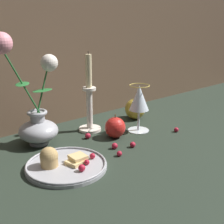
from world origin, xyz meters
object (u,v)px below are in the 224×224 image
at_px(wine_glass, 139,100).
at_px(apple_beside_vase, 135,109).
at_px(vase, 35,113).
at_px(plate_with_pastries, 64,164).
at_px(candlestick, 89,103).
at_px(apple_near_glass, 115,127).

relative_size(wine_glass, apple_beside_vase, 1.81).
bearing_deg(vase, plate_with_pastries, -95.22).
relative_size(plate_with_pastries, candlestick, 0.79).
height_order(vase, wine_glass, vase).
relative_size(vase, candlestick, 1.27).
xyz_separation_m(vase, wine_glass, (0.35, -0.12, 0.01)).
relative_size(vase, wine_glass, 2.14).
height_order(vase, apple_beside_vase, vase).
distance_m(plate_with_pastries, wine_glass, 0.39).
bearing_deg(vase, candlestick, -0.63).
bearing_deg(plate_with_pastries, vase, 84.78).
bearing_deg(vase, wine_glass, -18.71).
distance_m(wine_glass, apple_near_glass, 0.14).
bearing_deg(wine_glass, candlestick, 139.85).
bearing_deg(wine_glass, apple_beside_vase, 51.80).
xyz_separation_m(candlestick, apple_near_glass, (0.03, -0.11, -0.07)).
xyz_separation_m(plate_with_pastries, candlestick, (0.23, 0.20, 0.09)).
xyz_separation_m(plate_with_pastries, apple_near_glass, (0.26, 0.08, 0.02)).
xyz_separation_m(plate_with_pastries, wine_glass, (0.37, 0.08, 0.10)).
distance_m(vase, wine_glass, 0.37).
bearing_deg(candlestick, vase, 179.37).
bearing_deg(plate_with_pastries, wine_glass, 12.14).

